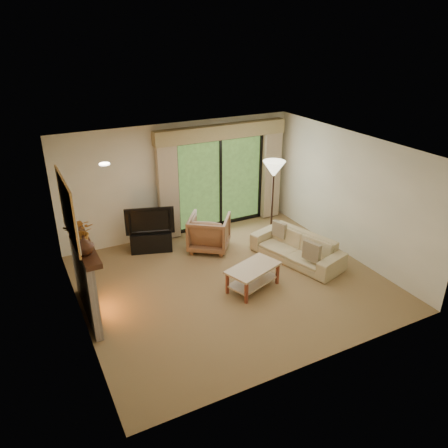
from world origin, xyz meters
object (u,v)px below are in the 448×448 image
coffee_table (253,278)px  media_console (151,241)px  sofa (297,248)px  armchair (209,232)px

coffee_table → media_console: bearing=97.9°
sofa → coffee_table: size_ratio=1.93×
media_console → armchair: armchair is taller
sofa → coffee_table: bearing=-85.7°
sofa → coffee_table: (-1.35, -0.51, -0.06)m
armchair → sofa: bearing=173.1°
armchair → coffee_table: bearing=127.5°
media_console → armchair: (1.15, -0.52, 0.17)m
armchair → coffee_table: 1.82m
armchair → media_console: bearing=12.0°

